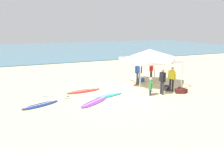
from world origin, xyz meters
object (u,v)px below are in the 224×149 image
Objects in this scene: surfboard_red at (83,91)px; person_green at (151,85)px; person_blue at (139,72)px; gear_bag_near_tent at (182,90)px; gear_bag_on_sand at (180,91)px; surfboard_purple at (95,102)px; surfboard_navy at (41,105)px; person_red at (151,70)px; cooler_box at (141,79)px; surfboard_white at (56,97)px; person_black at (162,80)px; surfboard_teal at (109,95)px; canopy_tent at (149,54)px; person_yellow at (172,77)px; gear_bag_by_pole at (166,88)px.

person_green reaches higher than surfboard_red.
person_blue reaches higher than gear_bag_near_tent.
surfboard_purple is at bearing 174.99° from gear_bag_on_sand.
person_green is at bearing -31.71° from surfboard_red.
surfboard_navy is 1.26× the size of person_blue.
gear_bag_near_tent is at bearing -81.61° from person_red.
cooler_box is (4.96, 0.81, 0.16)m from surfboard_red.
person_black is (6.55, -1.91, 0.95)m from surfboard_white.
person_black is at bearing 174.22° from gear_bag_near_tent.
person_black is 3.41m from cooler_box.
gear_bag_near_tent is at bearing -3.64° from surfboard_purple.
surfboard_navy is (-4.17, -0.08, -0.00)m from surfboard_teal.
surfboard_purple is at bearing -147.64° from cooler_box.
canopy_tent reaches higher than person_red.
surfboard_purple is at bearing -158.06° from canopy_tent.
surfboard_purple is at bearing -87.34° from surfboard_red.
gear_bag_near_tent is at bearing -37.36° from person_yellow.
surfboard_teal is 3.59m from person_black.
surfboard_red is 5.34m from person_black.
surfboard_white is at bearing -177.72° from canopy_tent.
surfboard_red is 1.42× the size of person_blue.
canopy_tent is 3.46m from gear_bag_on_sand.
gear_bag_by_pole is (1.64, 0.52, -0.52)m from person_green.
surfboard_red is 6.10m from person_yellow.
gear_bag_near_tent is at bearing -5.78° from person_black.
person_yellow is at bearing 16.59° from person_black.
cooler_box is (0.61, 0.66, -0.79)m from person_blue.
surfboard_teal is 4.07× the size of cooler_box.
person_green is 2.44m from gear_bag_near_tent.
person_black is 1.79m from gear_bag_near_tent.
gear_bag_on_sand is at bearing -69.23° from canopy_tent.
person_blue is at bearing -132.62° from cooler_box.
person_blue is 3.46m from gear_bag_near_tent.
person_red is at bearing 15.06° from person_blue.
gear_bag_on_sand is (1.53, -2.92, -0.85)m from person_blue.
person_blue is at bearing 6.69° from surfboard_white.
person_yellow is at bearing -77.80° from cooler_box.
person_blue is 1.00× the size of person_black.
person_yellow is (-0.12, -2.72, 0.00)m from person_red.
canopy_tent reaches higher than gear_bag_by_pole.
canopy_tent is 5.82× the size of gear_bag_near_tent.
gear_bag_on_sand is at bearing -12.52° from person_black.
surfboard_white is 1.65× the size of person_green.
gear_bag_on_sand is at bearing -15.64° from surfboard_white.
person_green is (-1.78, -0.17, -0.33)m from person_yellow.
surfboard_red is 6.75m from gear_bag_near_tent.
surfboard_purple is 4.46× the size of cooler_box.
surfboard_red is 1.23× the size of surfboard_white.
person_green is at bearing -162.38° from gear_bag_by_pole.
person_blue reaches higher than surfboard_purple.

